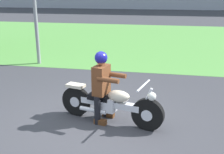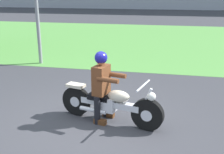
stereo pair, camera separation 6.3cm
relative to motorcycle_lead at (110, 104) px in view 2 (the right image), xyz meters
The scene contains 4 objects.
ground 0.61m from the motorcycle_lead, 143.70° to the right, with size 120.00×120.00×0.00m, color #38383D.
grass_verge 9.46m from the motorcycle_lead, 92.34° to the left, with size 60.00×12.00×0.01m, color #549342.
motorcycle_lead is the anchor object (origin of this frame).
rider_lead 0.46m from the motorcycle_lead, 165.45° to the left, with size 0.62×0.55×1.38m.
Camera 2 is at (1.42, -4.51, 2.47)m, focal length 44.53 mm.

